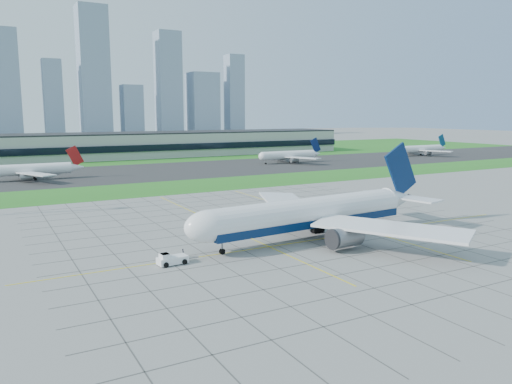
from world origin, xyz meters
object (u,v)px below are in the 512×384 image
crew_near (183,253)px  pushback_tug (171,259)px  airliner (311,214)px  distant_jet_1 (28,170)px  distant_jet_3 (421,149)px  crew_far (463,233)px  distant_jet_2 (289,155)px

crew_near → pushback_tug: bearing=162.4°
airliner → distant_jet_1: (-46.49, 139.55, -1.18)m
airliner → pushback_tug: (-33.94, -3.37, -4.66)m
distant_jet_1 → distant_jet_3: size_ratio=1.00×
pushback_tug → crew_near: bearing=38.3°
crew_far → distant_jet_2: (58.14, 164.11, 3.71)m
airliner → distant_jet_2: airliner is taller
crew_far → distant_jet_3: bearing=94.4°
distant_jet_2 → crew_far: bearing=-109.5°
distant_jet_1 → crew_near: bearing=-83.4°
airliner → distant_jet_3: 245.24m
distant_jet_1 → distant_jet_3: 241.26m
crew_far → distant_jet_2: 174.15m
airliner → distant_jet_3: airliner is taller
airliner → distant_jet_3: (194.57, 149.28, -1.18)m
airliner → distant_jet_1: bearing=103.8°
crew_near → distant_jet_2: size_ratio=0.04×
airliner → crew_far: (32.05, -14.71, -4.89)m
pushback_tug → distant_jet_1: size_ratio=0.19×
distant_jet_1 → distant_jet_3: (241.06, 9.73, 0.00)m
pushback_tug → distant_jet_2: 196.88m
pushback_tug → distant_jet_3: distant_jet_3 is taller
airliner → crew_near: size_ratio=39.01×
pushback_tug → crew_near: (3.65, 3.39, -0.15)m
distant_jet_2 → crew_near: bearing=-128.9°
pushback_tug → distant_jet_3: bearing=29.2°
crew_near → distant_jet_1: (-16.19, 139.53, 3.63)m
crew_near → distant_jet_1: distant_jet_1 is taller
airliner → distant_jet_2: bearing=54.3°
distant_jet_2 → distant_jet_3: size_ratio=1.00×
crew_near → distant_jet_2: 191.95m
crew_near → crew_far: size_ratio=1.09×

